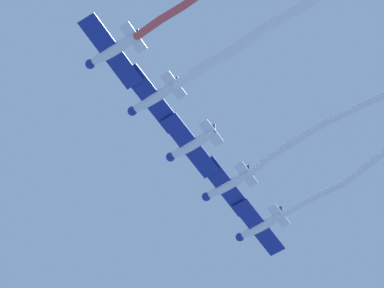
% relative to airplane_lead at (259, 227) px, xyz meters
% --- Properties ---
extents(airplane_lead, '(8.13, 6.12, 2.01)m').
position_rel_airplane_lead_xyz_m(airplane_lead, '(0.00, 0.00, 0.00)').
color(airplane_lead, silver).
extents(smoke_trail_lead, '(3.17, 13.91, 1.92)m').
position_rel_airplane_lead_xyz_m(smoke_trail_lead, '(-1.41, -9.55, 0.23)').
color(smoke_trail_lead, white).
extents(airplane_left_wing, '(8.13, 6.12, 2.01)m').
position_rel_airplane_lead_xyz_m(airplane_left_wing, '(-6.20, 1.02, 0.30)').
color(airplane_left_wing, silver).
extents(smoke_trail_left_wing, '(3.09, 27.24, 4.43)m').
position_rel_airplane_lead_xyz_m(smoke_trail_left_wing, '(-7.10, -15.05, 2.27)').
color(smoke_trail_left_wing, white).
extents(airplane_right_wing, '(8.13, 6.12, 2.01)m').
position_rel_airplane_lead_xyz_m(airplane_right_wing, '(-12.40, 2.04, 0.00)').
color(airplane_right_wing, silver).
extents(airplane_slot, '(8.13, 6.12, 2.01)m').
position_rel_airplane_lead_xyz_m(airplane_slot, '(-18.60, 3.06, 0.30)').
color(airplane_slot, silver).
extents(smoke_trail_slot, '(3.46, 31.07, 3.01)m').
position_rel_airplane_lead_xyz_m(smoke_trail_slot, '(-20.41, -14.79, 1.28)').
color(smoke_trail_slot, white).
extents(airplane_trail, '(8.10, 6.08, 2.01)m').
position_rel_airplane_lead_xyz_m(airplane_trail, '(-24.81, 4.08, 0.00)').
color(airplane_trail, silver).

